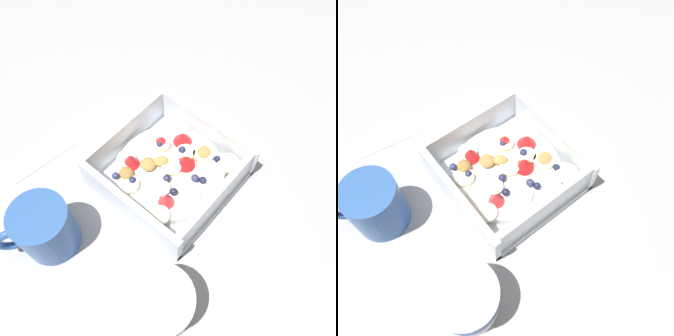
% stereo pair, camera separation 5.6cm
% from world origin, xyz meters
% --- Properties ---
extents(ground_plane, '(2.40, 2.40, 0.00)m').
position_xyz_m(ground_plane, '(0.00, 0.00, 0.00)').
color(ground_plane, '#9E9EA3').
extents(fruit_bowl, '(0.19, 0.19, 0.07)m').
position_xyz_m(fruit_bowl, '(0.00, -0.02, 0.02)').
color(fruit_bowl, white).
rests_on(fruit_bowl, ground).
extents(spoon, '(0.04, 0.17, 0.01)m').
position_xyz_m(spoon, '(0.17, 0.03, 0.00)').
color(spoon, silver).
rests_on(spoon, ground).
extents(yogurt_cup, '(0.09, 0.09, 0.08)m').
position_xyz_m(yogurt_cup, '(-0.12, 0.14, 0.04)').
color(yogurt_cup, white).
rests_on(yogurt_cup, ground).
extents(coffee_mug, '(0.08, 0.10, 0.09)m').
position_xyz_m(coffee_mug, '(0.06, 0.17, 0.05)').
color(coffee_mug, '#2D5699').
rests_on(coffee_mug, ground).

